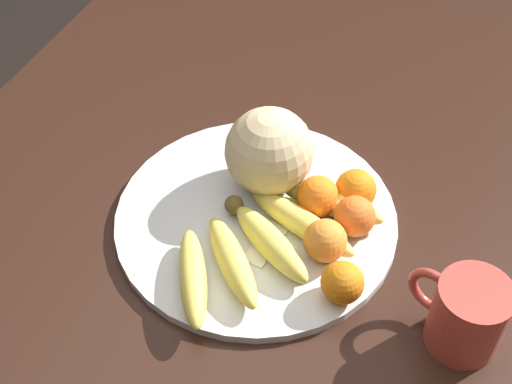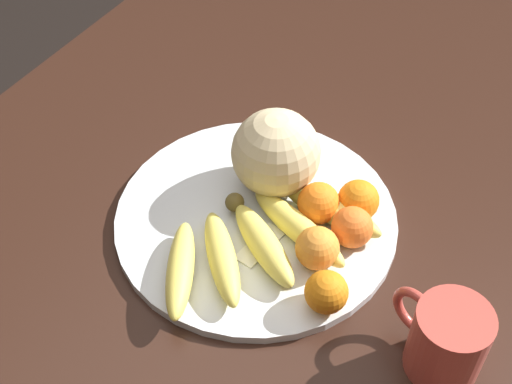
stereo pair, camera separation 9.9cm
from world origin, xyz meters
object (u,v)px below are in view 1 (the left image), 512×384
(banana_bunch, at_px, (268,239))
(orange_front_left, at_px, (342,283))
(kitchen_table, at_px, (300,226))
(orange_front_right, at_px, (355,216))
(melon, at_px, (269,151))
(produce_tag, at_px, (266,244))
(orange_mid_center, at_px, (318,196))
(fruit_bowl, at_px, (256,218))
(orange_back_left, at_px, (325,241))
(ceramic_mug, at_px, (466,314))
(orange_back_right, at_px, (356,188))

(banana_bunch, bearing_deg, orange_front_left, 14.44)
(kitchen_table, relative_size, orange_front_right, 28.45)
(kitchen_table, height_order, orange_front_left, orange_front_left)
(melon, bearing_deg, orange_front_right, -106.04)
(melon, bearing_deg, produce_tag, -160.30)
(melon, bearing_deg, kitchen_table, -81.86)
(banana_bunch, bearing_deg, orange_mid_center, 98.91)
(orange_front_left, bearing_deg, fruit_bowl, 60.72)
(orange_back_left, distance_m, ceramic_mug, 0.21)
(banana_bunch, distance_m, ceramic_mug, 0.28)
(fruit_bowl, xyz_separation_m, orange_mid_center, (0.04, -0.08, 0.04))
(kitchen_table, bearing_deg, produce_tag, 174.77)
(orange_back_right, bearing_deg, orange_back_left, 174.47)
(orange_front_right, relative_size, orange_back_right, 0.97)
(orange_front_left, distance_m, orange_back_right, 0.17)
(orange_mid_center, bearing_deg, orange_front_left, -149.11)
(orange_front_left, distance_m, orange_back_left, 0.07)
(produce_tag, distance_m, ceramic_mug, 0.28)
(melon, bearing_deg, orange_front_left, -133.75)
(kitchen_table, distance_m, produce_tag, 0.15)
(banana_bunch, height_order, orange_mid_center, orange_mid_center)
(orange_back_left, bearing_deg, orange_back_right, -5.53)
(melon, distance_m, orange_front_left, 0.23)
(ceramic_mug, bearing_deg, orange_front_right, 57.74)
(fruit_bowl, height_order, melon, melon)
(fruit_bowl, relative_size, produce_tag, 4.90)
(orange_back_right, bearing_deg, produce_tag, 143.86)
(kitchen_table, relative_size, orange_mid_center, 27.34)
(produce_tag, bearing_deg, orange_mid_center, -19.32)
(orange_mid_center, bearing_deg, produce_tag, 153.02)
(melon, height_order, orange_mid_center, melon)
(fruit_bowl, distance_m, orange_back_left, 0.12)
(banana_bunch, bearing_deg, orange_back_right, 88.62)
(orange_mid_center, relative_size, orange_back_right, 1.01)
(orange_mid_center, height_order, orange_back_left, same)
(orange_front_left, height_order, orange_front_right, orange_front_right)
(orange_front_right, distance_m, orange_back_left, 0.06)
(orange_back_right, xyz_separation_m, produce_tag, (-0.12, 0.09, -0.03))
(kitchen_table, bearing_deg, orange_mid_center, -135.29)
(ceramic_mug, bearing_deg, orange_front_left, 91.62)
(fruit_bowl, height_order, orange_front_right, orange_front_right)
(banana_bunch, relative_size, orange_back_left, 4.97)
(orange_front_right, bearing_deg, banana_bunch, 127.18)
(orange_back_right, relative_size, ceramic_mug, 0.47)
(orange_back_right, bearing_deg, melon, 94.37)
(fruit_bowl, bearing_deg, orange_back_left, -105.18)
(orange_front_left, height_order, orange_mid_center, orange_mid_center)
(kitchen_table, distance_m, banana_bunch, 0.16)
(melon, distance_m, ceramic_mug, 0.35)
(orange_back_left, relative_size, produce_tag, 0.72)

